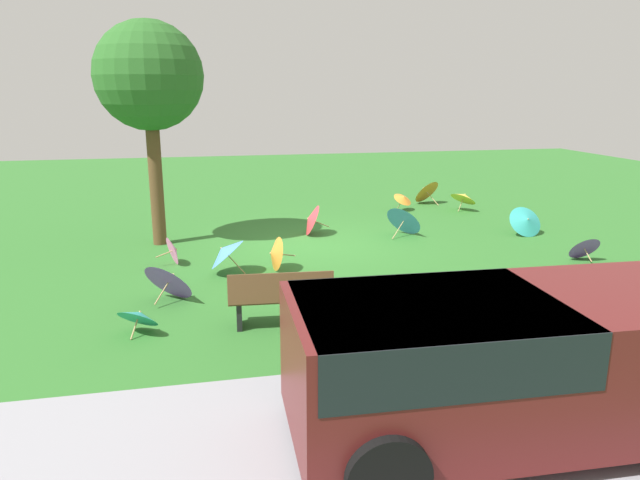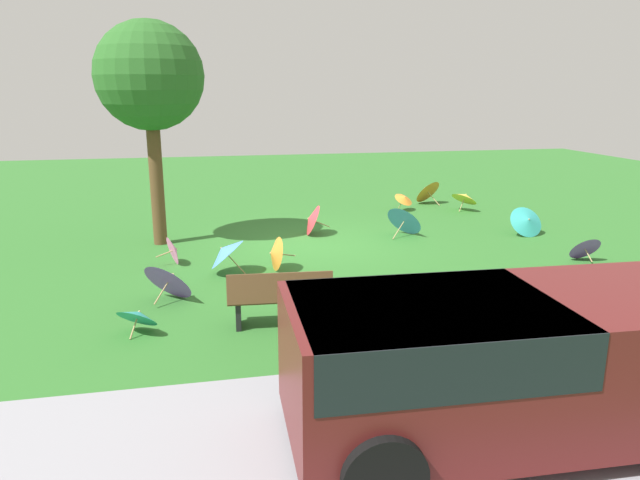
# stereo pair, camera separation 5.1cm
# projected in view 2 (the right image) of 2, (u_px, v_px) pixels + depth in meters

# --- Properties ---
(ground) EXTENTS (40.00, 40.00, 0.00)m
(ground) POSITION_uv_depth(u_px,v_px,m) (312.00, 244.00, 13.92)
(ground) COLOR #2D6B28
(road_strip) EXTENTS (40.00, 3.76, 0.01)m
(road_strip) POSITION_uv_depth(u_px,v_px,m) (466.00, 442.00, 6.10)
(road_strip) COLOR gray
(road_strip) RESTS_ON ground
(van_dark) EXTENTS (4.66, 2.25, 1.53)m
(van_dark) POSITION_uv_depth(u_px,v_px,m) (495.00, 356.00, 6.01)
(van_dark) COLOR #591919
(van_dark) RESTS_ON ground
(park_bench) EXTENTS (1.63, 0.60, 0.90)m
(park_bench) POSITION_uv_depth(u_px,v_px,m) (280.00, 298.00, 8.98)
(park_bench) COLOR brown
(park_bench) RESTS_ON ground
(shade_tree) EXTENTS (2.43, 2.43, 5.08)m
(shade_tree) POSITION_uv_depth(u_px,v_px,m) (149.00, 78.00, 13.06)
(shade_tree) COLOR brown
(shade_tree) RESTS_ON ground
(parasol_teal_0) EXTENTS (0.82, 0.80, 0.53)m
(parasol_teal_0) POSITION_uv_depth(u_px,v_px,m) (138.00, 315.00, 8.74)
(parasol_teal_0) COLOR tan
(parasol_teal_0) RESTS_ON ground
(parasol_orange_0) EXTENTS (1.12, 1.05, 0.84)m
(parasol_orange_0) POSITION_uv_depth(u_px,v_px,m) (426.00, 190.00, 18.88)
(parasol_orange_0) COLOR tan
(parasol_orange_0) RESTS_ON ground
(parasol_teal_1) EXTENTS (0.87, 0.80, 0.76)m
(parasol_teal_1) POSITION_uv_depth(u_px,v_px,m) (527.00, 221.00, 14.70)
(parasol_teal_1) COLOR tan
(parasol_teal_1) RESTS_ON ground
(parasol_orange_1) EXTENTS (0.77, 0.77, 0.59)m
(parasol_orange_1) POSITION_uv_depth(u_px,v_px,m) (404.00, 198.00, 17.72)
(parasol_orange_1) COLOR tan
(parasol_orange_1) RESTS_ON ground
(parasol_purple_0) EXTENTS (0.69, 0.58, 0.60)m
(parasol_purple_0) POSITION_uv_depth(u_px,v_px,m) (584.00, 247.00, 12.54)
(parasol_purple_0) COLOR tan
(parasol_purple_0) RESTS_ON ground
(parasol_pink_0) EXTENTS (0.59, 0.65, 0.61)m
(parasol_pink_0) POSITION_uv_depth(u_px,v_px,m) (174.00, 250.00, 12.29)
(parasol_pink_0) COLOR tan
(parasol_pink_0) RESTS_ON ground
(parasol_orange_2) EXTENTS (0.63, 0.73, 0.71)m
(parasol_orange_2) POSITION_uv_depth(u_px,v_px,m) (274.00, 254.00, 11.84)
(parasol_orange_2) COLOR tan
(parasol_orange_2) RESTS_ON ground
(parasol_purple_1) EXTENTS (1.14, 1.11, 0.82)m
(parasol_purple_1) POSITION_uv_depth(u_px,v_px,m) (170.00, 278.00, 10.10)
(parasol_purple_1) COLOR tan
(parasol_purple_1) RESTS_ON ground
(parasol_blue_0) EXTENTS (0.96, 1.02, 0.81)m
(parasol_blue_0) POSITION_uv_depth(u_px,v_px,m) (224.00, 251.00, 11.60)
(parasol_blue_0) COLOR tan
(parasol_blue_0) RESTS_ON ground
(parasol_yellow_0) EXTENTS (1.04, 1.05, 0.70)m
(parasol_yellow_0) POSITION_uv_depth(u_px,v_px,m) (465.00, 197.00, 17.72)
(parasol_yellow_0) COLOR tan
(parasol_yellow_0) RESTS_ON ground
(parasol_red_0) EXTENTS (0.74, 0.84, 0.79)m
(parasol_red_0) POSITION_uv_depth(u_px,v_px,m) (311.00, 219.00, 14.77)
(parasol_red_0) COLOR tan
(parasol_red_0) RESTS_ON ground
(parasol_blue_1) EXTENTS (1.13, 1.17, 0.86)m
(parasol_blue_1) POSITION_uv_depth(u_px,v_px,m) (406.00, 218.00, 14.69)
(parasol_blue_1) COLOR tan
(parasol_blue_1) RESTS_ON ground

